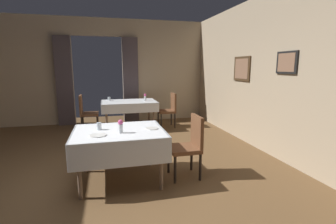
% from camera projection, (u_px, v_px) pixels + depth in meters
% --- Properties ---
extents(ground, '(10.08, 10.08, 0.00)m').
position_uv_depth(ground, '(97.00, 185.00, 3.48)').
color(ground, brown).
extents(wall_right, '(0.16, 8.40, 3.00)m').
position_uv_depth(wall_right, '(298.00, 75.00, 3.98)').
color(wall_right, tan).
rests_on(wall_right, ground).
extents(wall_back, '(6.40, 0.27, 3.00)m').
position_uv_depth(wall_back, '(98.00, 71.00, 7.20)').
color(wall_back, tan).
rests_on(wall_back, ground).
extents(dining_table_mid, '(1.27, 1.08, 0.75)m').
position_uv_depth(dining_table_mid, '(119.00, 138.00, 3.54)').
color(dining_table_mid, '#7A604C').
rests_on(dining_table_mid, ground).
extents(dining_table_far, '(1.42, 0.97, 0.75)m').
position_uv_depth(dining_table_far, '(129.00, 104.00, 6.52)').
color(dining_table_far, '#7A604C').
rests_on(dining_table_far, ground).
extents(chair_mid_right, '(0.44, 0.44, 0.93)m').
position_uv_depth(chair_mid_right, '(189.00, 143.00, 3.71)').
color(chair_mid_right, black).
rests_on(chair_mid_right, ground).
extents(chair_far_right, '(0.45, 0.44, 0.93)m').
position_uv_depth(chair_far_right, '(169.00, 108.00, 6.80)').
color(chair_far_right, black).
rests_on(chair_far_right, ground).
extents(chair_far_left, '(0.45, 0.44, 0.93)m').
position_uv_depth(chair_far_left, '(86.00, 111.00, 6.38)').
color(chair_far_left, black).
rests_on(chair_far_left, ground).
extents(flower_vase_mid, '(0.07, 0.07, 0.19)m').
position_uv_depth(flower_vase_mid, '(121.00, 126.00, 3.37)').
color(flower_vase_mid, silver).
rests_on(flower_vase_mid, dining_table_mid).
extents(glass_mid_b, '(0.07, 0.07, 0.11)m').
position_uv_depth(glass_mid_b, '(99.00, 126.00, 3.54)').
color(glass_mid_b, silver).
rests_on(glass_mid_b, dining_table_mid).
extents(plate_mid_c, '(0.19, 0.19, 0.01)m').
position_uv_depth(plate_mid_c, '(152.00, 128.00, 3.61)').
color(plate_mid_c, white).
rests_on(plate_mid_c, dining_table_mid).
extents(plate_mid_d, '(0.22, 0.22, 0.01)m').
position_uv_depth(plate_mid_d, '(98.00, 135.00, 3.25)').
color(plate_mid_d, white).
rests_on(plate_mid_d, dining_table_mid).
extents(flower_vase_far, '(0.07, 0.07, 0.19)m').
position_uv_depth(flower_vase_far, '(145.00, 97.00, 6.58)').
color(flower_vase_far, silver).
rests_on(flower_vase_far, dining_table_far).
extents(glass_far_b, '(0.07, 0.07, 0.09)m').
position_uv_depth(glass_far_b, '(109.00, 99.00, 6.64)').
color(glass_far_b, silver).
rests_on(glass_far_b, dining_table_far).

